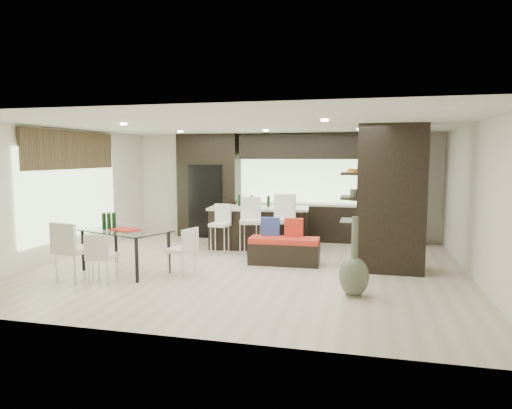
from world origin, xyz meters
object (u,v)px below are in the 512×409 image
(chair_far, at_px, (74,254))
(stool_left, at_px, (220,233))
(chair_near, at_px, (103,260))
(floor_vase, at_px, (354,257))
(kitchen_island, at_px, (259,227))
(stool_right, at_px, (282,232))
(bench, at_px, (284,251))
(dining_table, at_px, (125,251))
(stool_mid, at_px, (250,232))
(chair_end, at_px, (182,253))

(chair_far, bearing_deg, stool_left, 67.16)
(chair_near, distance_m, chair_far, 0.52)
(floor_vase, bearing_deg, kitchen_island, 124.41)
(stool_left, relative_size, stool_right, 0.82)
(bench, xyz_separation_m, floor_vase, (1.40, -1.80, 0.35))
(stool_left, distance_m, floor_vase, 3.89)
(kitchen_island, height_order, stool_right, stool_right)
(dining_table, relative_size, chair_near, 2.08)
(kitchen_island, bearing_deg, stool_left, -138.10)
(dining_table, relative_size, chair_far, 1.71)
(bench, bearing_deg, dining_table, -156.72)
(stool_left, distance_m, stool_mid, 0.71)
(stool_mid, bearing_deg, stool_left, 166.14)
(stool_mid, height_order, chair_end, stool_mid)
(stool_left, bearing_deg, chair_near, -105.98)
(stool_right, distance_m, dining_table, 3.23)
(floor_vase, height_order, chair_end, floor_vase)
(stool_right, height_order, floor_vase, floor_vase)
(chair_near, xyz_separation_m, chair_end, (1.11, 0.75, 0.01))
(dining_table, bearing_deg, bench, 45.48)
(floor_vase, bearing_deg, chair_near, -176.91)
(chair_far, xyz_separation_m, chair_end, (1.61, 0.79, -0.08))
(chair_end, bearing_deg, chair_near, 140.69)
(kitchen_island, distance_m, stool_right, 1.09)
(kitchen_island, distance_m, chair_end, 2.88)
(bench, xyz_separation_m, dining_table, (-2.73, -1.28, 0.13))
(floor_vase, relative_size, dining_table, 0.75)
(chair_near, bearing_deg, stool_mid, 51.11)
(stool_right, bearing_deg, kitchen_island, 134.24)
(chair_near, bearing_deg, chair_far, -179.09)
(stool_left, distance_m, stool_right, 1.41)
(stool_right, distance_m, chair_end, 2.44)
(bench, relative_size, chair_end, 1.73)
(chair_near, bearing_deg, kitchen_island, 57.75)
(kitchen_island, height_order, stool_mid, stool_mid)
(bench, bearing_deg, stool_left, 153.70)
(stool_right, relative_size, chair_end, 1.33)
(bench, height_order, chair_end, chair_end)
(stool_right, relative_size, floor_vase, 0.87)
(stool_left, height_order, dining_table, stool_left)
(stool_mid, xyz_separation_m, stool_right, (0.70, -0.01, 0.03))
(stool_right, bearing_deg, chair_far, -134.40)
(stool_mid, relative_size, bench, 0.72)
(stool_left, height_order, bench, stool_left)
(kitchen_island, height_order, floor_vase, floor_vase)
(kitchen_island, distance_m, dining_table, 3.35)
(stool_left, bearing_deg, dining_table, -113.26)
(floor_vase, xyz_separation_m, chair_far, (-4.63, -0.27, -0.14))
(chair_near, bearing_deg, chair_end, 29.72)
(bench, bearing_deg, chair_near, -145.25)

